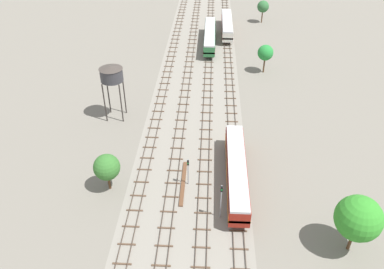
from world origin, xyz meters
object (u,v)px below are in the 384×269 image
object	(u,v)px
passenger_coach_centre_left_near	(210,36)
water_tower	(111,74)
diesel_railcar_centre_nearest	(236,170)
signal_post_nearest	(221,198)
signal_post_near	(188,169)
diesel_railcar_centre_mid	(227,25)

from	to	relation	value
passenger_coach_centre_left_near	water_tower	bearing A→B (deg)	-114.92
diesel_railcar_centre_nearest	signal_post_nearest	world-z (taller)	signal_post_nearest
signal_post_nearest	signal_post_near	bearing A→B (deg)	126.48
signal_post_nearest	water_tower	bearing A→B (deg)	128.39
passenger_coach_centre_left_near	signal_post_nearest	bearing A→B (deg)	-87.79
signal_post_nearest	signal_post_near	size ratio (longest dim) A/B	1.23
diesel_railcar_centre_mid	water_tower	xyz separation A→B (m)	(-22.47, -46.79, 6.58)
passenger_coach_centre_left_near	diesel_railcar_centre_mid	distance (m)	10.17
signal_post_near	signal_post_nearest	bearing A→B (deg)	-53.52
water_tower	signal_post_nearest	world-z (taller)	water_tower
diesel_railcar_centre_mid	signal_post_nearest	distance (m)	72.12
diesel_railcar_centre_nearest	diesel_railcar_centre_mid	size ratio (longest dim) A/B	1.00
passenger_coach_centre_left_near	signal_post_near	bearing A→B (deg)	-92.47
passenger_coach_centre_left_near	water_tower	xyz separation A→B (m)	(-17.60, -37.87, 6.57)
signal_post_near	water_tower	bearing A→B (deg)	129.04
diesel_railcar_centre_nearest	signal_post_near	bearing A→B (deg)	-175.24
signal_post_near	diesel_railcar_centre_mid	bearing A→B (deg)	83.63
passenger_coach_centre_left_near	diesel_railcar_centre_mid	world-z (taller)	same
passenger_coach_centre_left_near	signal_post_near	world-z (taller)	signal_post_near
diesel_railcar_centre_nearest	passenger_coach_centre_left_near	bearing A→B (deg)	94.98
diesel_railcar_centre_nearest	diesel_railcar_centre_mid	bearing A→B (deg)	90.00
diesel_railcar_centre_nearest	signal_post_near	size ratio (longest dim) A/B	4.22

